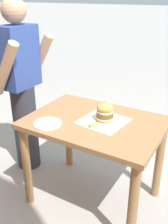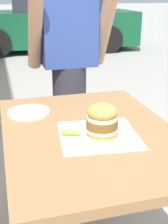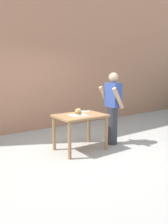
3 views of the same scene
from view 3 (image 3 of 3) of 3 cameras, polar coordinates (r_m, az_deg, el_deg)
ground_plane at (r=4.92m, az=-0.96°, el=-9.80°), size 80.00×80.00×0.00m
patio_table at (r=4.74m, az=-0.99°, el=-2.41°), size 0.77×1.07×0.79m
serving_paper at (r=4.66m, az=-1.53°, el=-0.82°), size 0.37×0.37×0.00m
sandwich at (r=4.63m, az=-1.49°, el=0.03°), size 0.14×0.14×0.18m
pickle_spear at (r=4.77m, az=-2.06°, el=-0.40°), size 0.08×0.05×0.02m
side_plate_with_forks at (r=5.07m, az=0.11°, el=0.12°), size 0.22×0.22×0.02m
diner_across_table at (r=5.14m, az=7.50°, el=1.17°), size 0.55×0.35×1.69m
building_wall at (r=7.72m, az=0.06°, el=22.88°), size 0.30×10.00×6.76m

